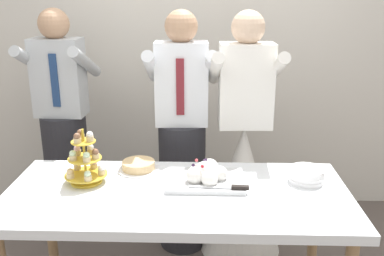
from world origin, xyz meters
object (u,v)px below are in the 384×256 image
(cupcake_stand, at_px, (85,162))
(person_bride, at_px, (242,173))
(main_cake_tray, at_px, (206,176))
(person_guest, at_px, (65,138))
(dessert_table, at_px, (177,204))
(round_cake, at_px, (139,166))
(plate_stack, at_px, (306,175))
(person_groom, at_px, (182,147))

(cupcake_stand, xyz_separation_m, person_bride, (0.90, 0.58, -0.31))
(main_cake_tray, height_order, person_guest, person_guest)
(dessert_table, xyz_separation_m, round_cake, (-0.24, 0.26, 0.10))
(plate_stack, height_order, person_groom, person_groom)
(plate_stack, distance_m, person_guest, 1.74)
(round_cake, height_order, person_bride, person_bride)
(dessert_table, height_order, plate_stack, plate_stack)
(dessert_table, height_order, cupcake_stand, cupcake_stand)
(cupcake_stand, height_order, plate_stack, cupcake_stand)
(person_groom, bearing_deg, person_guest, 168.79)
(plate_stack, relative_size, person_groom, 0.12)
(round_cake, height_order, person_guest, person_guest)
(person_groom, height_order, person_guest, same)
(cupcake_stand, bearing_deg, person_bride, 32.57)
(person_bride, bearing_deg, cupcake_stand, -147.43)
(cupcake_stand, bearing_deg, plate_stack, 2.23)
(round_cake, xyz_separation_m, person_groom, (0.23, 0.46, -0.05))
(cupcake_stand, bearing_deg, person_groom, 52.00)
(main_cake_tray, relative_size, person_guest, 0.26)
(dessert_table, distance_m, person_guest, 1.25)
(dessert_table, bearing_deg, person_groom, 90.99)
(plate_stack, bearing_deg, main_cake_tray, -176.45)
(dessert_table, relative_size, person_bride, 1.08)
(plate_stack, xyz_separation_m, person_bride, (-0.30, 0.53, -0.23))
(dessert_table, relative_size, person_guest, 1.08)
(cupcake_stand, xyz_separation_m, person_guest, (-0.37, 0.80, -0.15))
(person_bride, height_order, person_guest, same)
(round_cake, relative_size, person_guest, 0.14)
(dessert_table, distance_m, plate_stack, 0.72)
(dessert_table, bearing_deg, main_cake_tray, 36.36)
(cupcake_stand, relative_size, person_groom, 0.18)
(round_cake, bearing_deg, person_guest, 135.22)
(person_groom, height_order, person_bride, same)
(person_bride, bearing_deg, round_cake, -147.45)
(main_cake_tray, relative_size, person_groom, 0.26)
(plate_stack, distance_m, person_bride, 0.65)
(round_cake, bearing_deg, person_groom, 63.55)
(person_guest, bearing_deg, plate_stack, -25.46)
(person_guest, bearing_deg, main_cake_tray, -37.41)
(round_cake, xyz_separation_m, person_guest, (-0.63, 0.63, -0.05))
(dessert_table, bearing_deg, person_bride, 59.26)
(main_cake_tray, distance_m, person_groom, 0.64)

